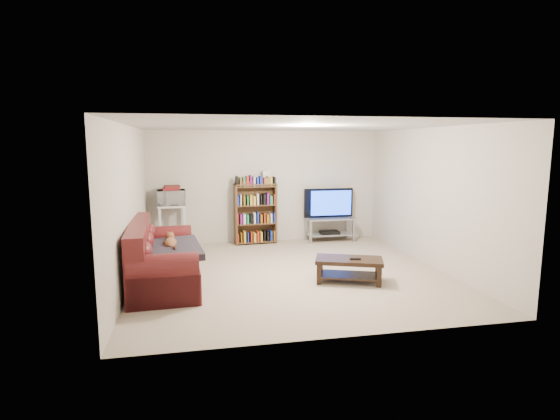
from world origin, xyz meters
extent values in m
plane|color=#BFA88E|center=(0.00, 0.00, 0.00)|extent=(5.00, 5.00, 0.00)
plane|color=white|center=(0.00, 0.00, 2.40)|extent=(5.00, 5.00, 0.00)
plane|color=beige|center=(0.00, 2.50, 1.20)|extent=(5.00, 0.00, 5.00)
plane|color=beige|center=(0.00, -2.50, 1.20)|extent=(5.00, 0.00, 5.00)
plane|color=beige|center=(-2.50, 0.00, 1.20)|extent=(0.00, 5.00, 5.00)
plane|color=beige|center=(2.50, 0.00, 1.20)|extent=(0.00, 5.00, 5.00)
cube|color=#561617|center=(-2.01, -0.15, 0.21)|extent=(1.08, 2.28, 0.43)
cube|color=#561617|center=(-2.36, -0.17, 0.49)|extent=(0.37, 2.24, 0.93)
cube|color=#561617|center=(-1.96, -1.14, 0.27)|extent=(0.93, 0.29, 0.55)
cube|color=#561617|center=(-2.06, 0.84, 0.27)|extent=(0.93, 0.29, 0.55)
cube|color=#2B252F|center=(-1.91, -0.30, 0.56)|extent=(1.01, 1.22, 0.19)
cube|color=black|center=(0.78, -0.63, 0.34)|extent=(1.13, 0.83, 0.06)
cube|color=black|center=(0.78, -0.63, 0.10)|extent=(1.02, 0.75, 0.03)
cube|color=black|center=(0.30, -0.66, 0.16)|extent=(0.09, 0.09, 0.31)
cube|color=black|center=(1.14, -0.97, 0.16)|extent=(0.09, 0.09, 0.31)
cube|color=black|center=(0.43, -0.29, 0.16)|extent=(0.09, 0.09, 0.31)
cube|color=black|center=(1.27, -0.60, 0.16)|extent=(0.09, 0.09, 0.31)
cube|color=black|center=(0.85, -0.70, 0.38)|extent=(0.17, 0.08, 0.02)
cube|color=#999EA3|center=(1.38, 2.21, 0.50)|extent=(1.03, 0.46, 0.03)
cube|color=#999EA3|center=(1.38, 2.21, 0.15)|extent=(0.98, 0.44, 0.02)
cube|color=gray|center=(0.89, 2.01, 0.26)|extent=(0.05, 0.05, 0.51)
cube|color=gray|center=(1.86, 2.01, 0.26)|extent=(0.05, 0.05, 0.51)
cube|color=gray|center=(0.89, 2.42, 0.26)|extent=(0.05, 0.05, 0.51)
cube|color=gray|center=(1.86, 2.41, 0.26)|extent=(0.05, 0.05, 0.51)
imported|color=black|center=(1.38, 2.21, 0.83)|extent=(1.11, 0.15, 0.64)
cube|color=black|center=(1.38, 2.21, 0.19)|extent=(0.41, 0.29, 0.06)
cube|color=#4E311B|center=(-0.69, 2.24, 0.64)|extent=(0.06, 0.28, 1.29)
cube|color=#4E311B|center=(0.16, 2.30, 0.64)|extent=(0.06, 0.28, 1.29)
cube|color=#4E311B|center=(-0.26, 2.27, 1.27)|extent=(0.91, 0.33, 0.03)
cube|color=maroon|center=(-0.46, 2.26, 1.32)|extent=(0.27, 0.21, 0.07)
cube|color=silver|center=(-1.99, 2.17, 0.88)|extent=(0.59, 0.45, 0.04)
cube|color=silver|center=(-1.99, 2.17, 0.30)|extent=(0.53, 0.40, 0.03)
cube|color=silver|center=(-2.21, 1.99, 0.43)|extent=(0.05, 0.05, 0.86)
cube|color=silver|center=(-1.74, 2.03, 0.43)|extent=(0.05, 0.05, 0.86)
cube|color=silver|center=(-2.24, 2.32, 0.43)|extent=(0.05, 0.05, 0.86)
cube|color=silver|center=(-1.76, 2.36, 0.43)|extent=(0.05, 0.05, 0.86)
imported|color=silver|center=(-1.99, 2.17, 1.05)|extent=(0.58, 0.42, 0.31)
cube|color=maroon|center=(-1.99, 2.17, 1.23)|extent=(0.35, 0.31, 0.05)
camera|label=1|loc=(-1.54, -6.83, 2.12)|focal=28.00mm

